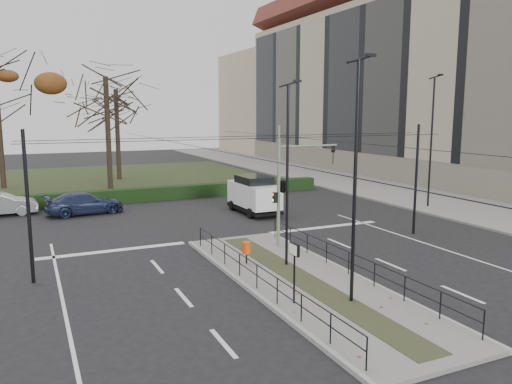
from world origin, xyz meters
TOP-DOWN VIEW (x-y plane):
  - ground at (0.00, 0.00)m, footprint 140.00×140.00m
  - median_island at (0.00, -2.50)m, footprint 4.40×15.00m
  - sidewalk_east at (18.00, 22.00)m, footprint 8.00×90.00m
  - park at (-6.00, 32.00)m, footprint 38.00×26.00m
  - hedge at (-6.00, 18.60)m, footprint 38.00×1.00m
  - apartment_block at (27.97, 23.97)m, footprint 13.09×52.10m
  - median_railing at (0.00, -2.60)m, footprint 4.14×13.24m
  - catenary at (0.00, 1.62)m, footprint 20.00×34.00m
  - traffic_light at (1.69, 2.35)m, footprint 3.58×2.05m
  - litter_bin at (-1.16, 0.40)m, footprint 0.38×0.38m
  - info_panel at (-1.51, -4.44)m, footprint 0.12×0.55m
  - streetlamp_median_near at (0.41, -5.13)m, footprint 0.70×0.14m
  - streetlamp_median_far at (0.34, -0.49)m, footprint 0.65×0.13m
  - streetlamp_sidewalk at (15.82, 7.44)m, footprint 0.76×0.15m
  - parked_car_third at (-6.28, 15.27)m, footprint 5.14×2.59m
  - white_van at (4.00, 10.95)m, footprint 2.20×4.71m
  - bare_tree_center at (-1.33, 31.43)m, footprint 7.17×7.17m
  - bare_tree_near at (-3.09, 25.49)m, footprint 7.63×7.63m

SIDE VIEW (x-z plane):
  - ground at x=0.00m, z-range 0.00..0.00m
  - park at x=-6.00m, z-range 0.00..0.10m
  - median_island at x=0.00m, z-range 0.00..0.14m
  - sidewalk_east at x=18.00m, z-range 0.00..0.14m
  - hedge at x=-6.00m, z-range 0.00..1.00m
  - parked_car_third at x=-6.28m, z-range 0.00..1.43m
  - litter_bin at x=-1.16m, z-range 0.35..1.31m
  - median_railing at x=0.00m, z-range 0.52..1.44m
  - white_van at x=4.00m, z-range 0.05..2.53m
  - info_panel at x=-1.51m, z-range 0.74..2.85m
  - traffic_light at x=1.69m, z-range 0.57..5.84m
  - catenary at x=0.00m, z-range 0.42..6.42m
  - streetlamp_median_far at x=0.34m, z-range 0.21..8.00m
  - streetlamp_median_near at x=0.41m, z-range 0.21..8.57m
  - streetlamp_sidewalk at x=15.82m, z-range 0.22..9.27m
  - bare_tree_center at x=-1.33m, z-range 2.39..14.01m
  - bare_tree_near at x=-3.09m, z-range 2.60..15.25m
  - apartment_block at x=27.97m, z-range -0.43..21.22m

